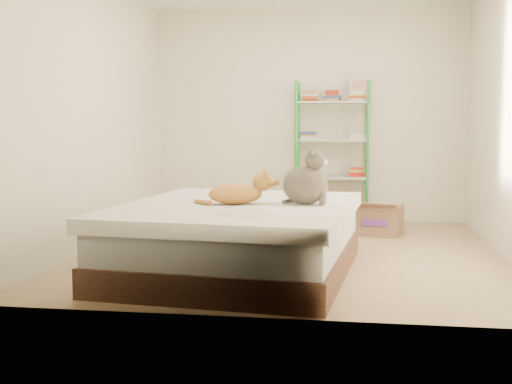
% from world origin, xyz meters
% --- Properties ---
extents(room, '(3.81, 4.21, 2.61)m').
position_xyz_m(room, '(0.00, 0.00, 1.30)').
color(room, tan).
rests_on(room, ground).
extents(bed, '(1.96, 2.35, 0.56)m').
position_xyz_m(bed, '(-0.35, -0.92, 0.28)').
color(bed, brown).
rests_on(bed, ground).
extents(orange_cat, '(0.57, 0.44, 0.21)m').
position_xyz_m(orange_cat, '(-0.37, -0.96, 0.66)').
color(orange_cat, orange).
rests_on(orange_cat, bed).
extents(grey_cat, '(0.40, 0.34, 0.43)m').
position_xyz_m(grey_cat, '(0.18, -0.89, 0.77)').
color(grey_cat, '#756655').
rests_on(grey_cat, bed).
extents(shelf_unit, '(0.88, 0.36, 1.74)m').
position_xyz_m(shelf_unit, '(0.31, 1.88, 0.89)').
color(shelf_unit, green).
rests_on(shelf_unit, ground).
extents(cardboard_box, '(0.54, 0.55, 0.37)m').
position_xyz_m(cardboard_box, '(0.84, 1.07, 0.16)').
color(cardboard_box, '#8B6A49').
rests_on(cardboard_box, ground).
extents(white_bin, '(0.39, 0.35, 0.40)m').
position_xyz_m(white_bin, '(-1.10, 1.85, 0.20)').
color(white_bin, silver).
rests_on(white_bin, ground).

